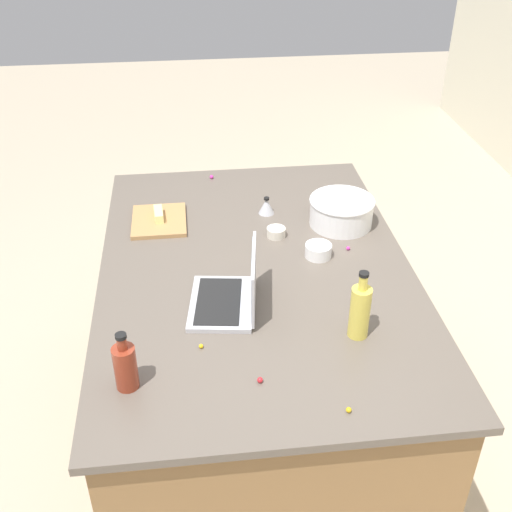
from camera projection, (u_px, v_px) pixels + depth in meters
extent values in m
plane|color=#B7A88E|center=(256.00, 427.00, 2.93)|extent=(12.00, 12.00, 0.00)
cube|color=olive|center=(256.00, 357.00, 2.69)|extent=(1.70, 1.14, 0.87)
cube|color=#60564C|center=(256.00, 270.00, 2.45)|extent=(1.76, 1.20, 0.03)
cube|color=#B7B7BC|center=(221.00, 303.00, 2.23)|extent=(0.34, 0.26, 0.02)
cube|color=black|center=(219.00, 301.00, 2.23)|extent=(0.29, 0.19, 0.00)
cube|color=#B7B7BC|center=(254.00, 278.00, 2.17)|extent=(0.30, 0.05, 0.20)
cube|color=silver|center=(252.00, 278.00, 2.17)|extent=(0.27, 0.04, 0.18)
cylinder|color=white|center=(341.00, 212.00, 2.68)|extent=(0.27, 0.27, 0.11)
cylinder|color=black|center=(341.00, 211.00, 2.68)|extent=(0.22, 0.22, 0.10)
torus|color=white|center=(342.00, 201.00, 2.65)|extent=(0.28, 0.28, 0.02)
cylinder|color=maroon|center=(126.00, 368.00, 1.86)|extent=(0.07, 0.07, 0.15)
cylinder|color=maroon|center=(122.00, 343.00, 1.81)|extent=(0.03, 0.03, 0.04)
cylinder|color=black|center=(121.00, 336.00, 1.80)|extent=(0.03, 0.03, 0.01)
cylinder|color=#DBC64C|center=(360.00, 312.00, 2.05)|extent=(0.07, 0.07, 0.19)
cylinder|color=#DBC64C|center=(363.00, 283.00, 1.99)|extent=(0.03, 0.03, 0.05)
cylinder|color=black|center=(364.00, 274.00, 1.97)|extent=(0.03, 0.03, 0.01)
cube|color=#AD7F4C|center=(159.00, 221.00, 2.72)|extent=(0.27, 0.23, 0.02)
cube|color=#F4E58C|center=(159.00, 214.00, 2.71)|extent=(0.11, 0.04, 0.04)
cylinder|color=white|center=(318.00, 251.00, 2.49)|extent=(0.11, 0.11, 0.05)
cylinder|color=beige|center=(276.00, 232.00, 2.62)|extent=(0.08, 0.08, 0.04)
cone|color=#B2B2B7|center=(266.00, 206.00, 2.78)|extent=(0.07, 0.07, 0.07)
cylinder|color=black|center=(267.00, 199.00, 2.76)|extent=(0.02, 0.02, 0.01)
sphere|color=yellow|center=(349.00, 410.00, 1.81)|extent=(0.02, 0.02, 0.02)
sphere|color=#CC3399|center=(212.00, 177.00, 3.08)|extent=(0.02, 0.02, 0.02)
sphere|color=yellow|center=(201.00, 346.00, 2.04)|extent=(0.01, 0.01, 0.01)
sphere|color=red|center=(260.00, 380.00, 1.91)|extent=(0.02, 0.02, 0.02)
sphere|color=#CC3399|center=(341.00, 233.00, 2.63)|extent=(0.02, 0.02, 0.02)
sphere|color=#CC3399|center=(348.00, 248.00, 2.54)|extent=(0.02, 0.02, 0.02)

